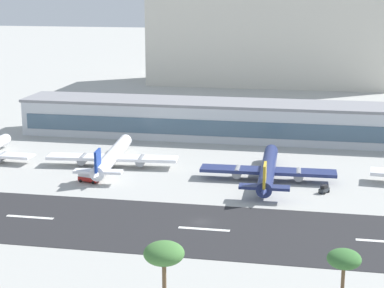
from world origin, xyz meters
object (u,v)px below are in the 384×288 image
object	(u,v)px
palm_tree_3	(344,261)
service_box_truck_1	(89,176)
palm_tree_0	(164,255)
distant_hotel_block	(268,42)
service_baggage_tug_0	(324,189)
airliner_navy_tail_gate_1	(111,157)
airliner_gold_tail_gate_2	(268,171)
terminal_building	(217,119)

from	to	relation	value
palm_tree_3	service_box_truck_1	bearing A→B (deg)	134.20
palm_tree_0	distant_hotel_block	bearing A→B (deg)	90.86
palm_tree_3	distant_hotel_block	bearing A→B (deg)	96.82
palm_tree_0	service_baggage_tug_0	bearing A→B (deg)	71.77
distant_hotel_block	palm_tree_0	distance (m)	275.06
distant_hotel_block	airliner_navy_tail_gate_1	xyz separation A→B (m)	(-34.07, -182.35, -20.66)
airliner_navy_tail_gate_1	palm_tree_3	world-z (taller)	palm_tree_3
airliner_gold_tail_gate_2	terminal_building	bearing A→B (deg)	22.03
service_baggage_tug_0	palm_tree_3	bearing A→B (deg)	33.43
airliner_gold_tail_gate_2	distant_hotel_block	bearing A→B (deg)	2.97
service_baggage_tug_0	palm_tree_3	distance (m)	72.83
distant_hotel_block	airliner_gold_tail_gate_2	xyz separation A→B (m)	(14.23, -188.20, -20.61)
terminal_building	palm_tree_3	xyz separation A→B (m)	(40.38, -132.03, 5.11)
airliner_gold_tail_gate_2	service_baggage_tug_0	xyz separation A→B (m)	(15.83, -7.90, -2.12)
distant_hotel_block	airliner_gold_tail_gate_2	distance (m)	189.85
service_baggage_tug_0	palm_tree_3	size ratio (longest dim) A/B	0.26
airliner_gold_tail_gate_2	palm_tree_0	distance (m)	87.83
airliner_gold_tail_gate_2	palm_tree_3	distance (m)	82.33
distant_hotel_block	palm_tree_3	size ratio (longest dim) A/B	9.64
distant_hotel_block	airliner_gold_tail_gate_2	bearing A→B (deg)	-85.68
service_baggage_tug_0	palm_tree_0	bearing A→B (deg)	13.61
palm_tree_3	terminal_building	bearing A→B (deg)	107.01
service_box_truck_1	airliner_navy_tail_gate_1	bearing A→B (deg)	98.08
airliner_navy_tail_gate_1	service_baggage_tug_0	xyz separation A→B (m)	(64.12, -13.75, -2.08)
service_baggage_tug_0	service_box_truck_1	xyz separation A→B (m)	(-65.73, -2.36, 0.74)
distant_hotel_block	service_box_truck_1	size ratio (longest dim) A/B	20.53
terminal_building	service_box_truck_1	xyz separation A→B (m)	(-27.35, -62.39, -4.93)
airliner_gold_tail_gate_2	palm_tree_3	bearing A→B (deg)	-168.78
terminal_building	service_baggage_tug_0	bearing A→B (deg)	-57.41
airliner_navy_tail_gate_1	airliner_gold_tail_gate_2	bearing A→B (deg)	-102.04
airliner_gold_tail_gate_2	service_baggage_tug_0	world-z (taller)	airliner_gold_tail_gate_2
palm_tree_0	palm_tree_3	size ratio (longest dim) A/B	1.14
airliner_gold_tail_gate_2	palm_tree_3	world-z (taller)	palm_tree_3
service_baggage_tug_0	palm_tree_0	xyz separation A→B (m)	(-25.93, -78.74, 12.37)
service_baggage_tug_0	service_box_truck_1	distance (m)	65.77
terminal_building	service_baggage_tug_0	world-z (taller)	terminal_building
service_baggage_tug_0	service_box_truck_1	world-z (taller)	service_box_truck_1
airliner_navy_tail_gate_1	airliner_gold_tail_gate_2	size ratio (longest dim) A/B	0.99
terminal_building	service_baggage_tug_0	distance (m)	71.47
distant_hotel_block	service_baggage_tug_0	distance (m)	199.69
service_baggage_tug_0	service_box_truck_1	bearing A→B (deg)	-56.11
terminal_building	distant_hotel_block	xyz separation A→B (m)	(8.32, 136.07, 17.06)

